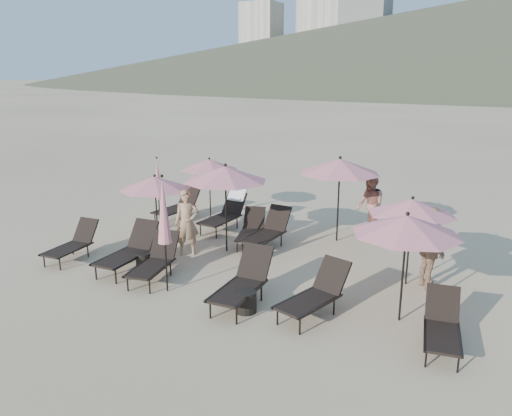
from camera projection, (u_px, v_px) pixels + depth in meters
The scene contains 25 objects.
ground at pixel (229, 305), 10.38m from camera, with size 800.00×800.00×0.00m, color #D6BA8C.
hotel_skyline at pixel (336, 38), 277.73m from camera, with size 109.00×82.00×55.00m.
lounger_0 at pixel (73, 243), 12.85m from camera, with size 0.76×1.65×0.92m.
lounger_1 at pixel (129, 250), 12.15m from camera, with size 0.82×1.89×1.06m.
lounger_2 at pixel (155, 260), 11.58m from camera, with size 1.00×1.80×0.98m.
lounger_3 at pixel (243, 281), 10.31m from camera, with size 0.80×1.88×1.06m.
lounger_4 at pixel (315, 293), 9.81m from camera, with size 1.10×1.85×1.00m.
lounger_5 at pixel (442, 325), 8.65m from camera, with size 0.85×1.65×0.90m.
lounger_6 at pixel (179, 205), 16.38m from camera, with size 0.83×1.84×1.03m.
lounger_7 at pixel (226, 211), 15.35m from camera, with size 0.76×1.90×1.17m.
lounger_8 at pixel (251, 229), 13.98m from camera, with size 1.08×1.71×0.92m.
lounger_9 at pixel (268, 230), 13.70m from camera, with size 0.78×1.83×1.03m.
umbrella_open_0 at pixel (155, 183), 13.30m from camera, with size 1.93×1.93×2.07m.
umbrella_open_1 at pixel (225, 174), 12.99m from camera, with size 2.24×2.24×2.41m.
umbrella_open_2 at pixel (407, 225), 9.22m from camera, with size 2.04×2.04×2.19m.
umbrella_open_3 at pixel (209, 165), 16.29m from camera, with size 1.88×1.88×2.02m.
umbrella_open_4 at pixel (340, 166), 13.80m from camera, with size 2.29×2.29×2.46m.
umbrella_open_5 at pixel (412, 207), 10.93m from camera, with size 1.92×1.92×2.07m.
umbrella_closed_0 at pixel (164, 211), 10.56m from camera, with size 0.31×0.31×2.63m.
umbrella_closed_1 at pixel (158, 179), 15.02m from camera, with size 0.26×0.26×2.26m.
side_table_0 at pixel (144, 261), 12.15m from camera, with size 0.41×0.41×0.45m, color black.
side_table_1 at pixel (246, 302), 10.01m from camera, with size 0.43×0.43×0.44m, color black.
beachgoer_a at pixel (187, 223), 13.07m from camera, with size 0.64×0.42×1.75m, color #A57C59.
beachgoer_b at pixel (370, 205), 14.49m from camera, with size 0.92×0.72×1.90m, color #AC6B59.
beachgoer_c at pixel (430, 248), 10.96m from camera, with size 1.10×0.46×1.87m, color tan.
Camera 1 is at (4.98, -8.11, 4.63)m, focal length 35.00 mm.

